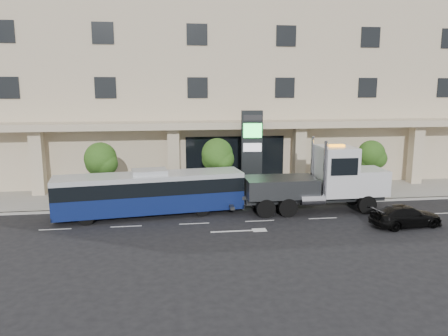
# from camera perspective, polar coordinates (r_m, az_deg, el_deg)

# --- Properties ---
(ground) EXTENTS (120.00, 120.00, 0.00)m
(ground) POSITION_cam_1_polar(r_m,az_deg,el_deg) (28.30, 4.04, -6.01)
(ground) COLOR black
(ground) RESTS_ON ground
(sidewalk) EXTENTS (120.00, 6.00, 0.15)m
(sidewalk) POSITION_cam_1_polar(r_m,az_deg,el_deg) (33.02, 2.28, -3.46)
(sidewalk) COLOR gray
(sidewalk) RESTS_ON ground
(curb) EXTENTS (120.00, 0.30, 0.15)m
(curb) POSITION_cam_1_polar(r_m,az_deg,el_deg) (30.16, 3.27, -4.81)
(curb) COLOR gray
(curb) RESTS_ON ground
(convention_center) EXTENTS (60.00, 17.60, 20.00)m
(convention_center) POSITION_cam_1_polar(r_m,az_deg,el_deg) (42.39, -0.14, 13.11)
(convention_center) COLOR #C8B796
(convention_center) RESTS_ON ground
(tree_left) EXTENTS (2.27, 2.20, 4.22)m
(tree_left) POSITION_cam_1_polar(r_m,az_deg,el_deg) (30.85, -15.77, 0.92)
(tree_left) COLOR #422B19
(tree_left) RESTS_ON sidewalk
(tree_mid) EXTENTS (2.28, 2.20, 4.38)m
(tree_mid) POSITION_cam_1_polar(r_m,az_deg,el_deg) (30.73, -0.85, 1.56)
(tree_mid) COLOR #422B19
(tree_mid) RESTS_ON sidewalk
(tree_right) EXTENTS (2.10, 2.00, 4.04)m
(tree_right) POSITION_cam_1_polar(r_m,az_deg,el_deg) (34.10, 18.72, 1.51)
(tree_right) COLOR #422B19
(tree_right) RESTS_ON sidewalk
(city_bus) EXTENTS (11.94, 3.91, 2.97)m
(city_bus) POSITION_cam_1_polar(r_m,az_deg,el_deg) (27.95, -9.63, -3.14)
(city_bus) COLOR black
(city_bus) RESTS_ON ground
(tow_truck) EXTENTS (10.51, 2.73, 4.80)m
(tow_truck) POSITION_cam_1_polar(r_m,az_deg,el_deg) (29.28, 12.62, -1.70)
(tow_truck) COLOR #2D3033
(tow_truck) RESTS_ON ground
(black_sedan) EXTENTS (4.48, 2.26, 1.25)m
(black_sedan) POSITION_cam_1_polar(r_m,az_deg,el_deg) (27.77, 22.65, -5.80)
(black_sedan) COLOR black
(black_sedan) RESTS_ON ground
(signage_pylon) EXTENTS (1.59, 0.70, 6.21)m
(signage_pylon) POSITION_cam_1_polar(r_m,az_deg,el_deg) (32.61, 3.63, 2.14)
(signage_pylon) COLOR black
(signage_pylon) RESTS_ON sidewalk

